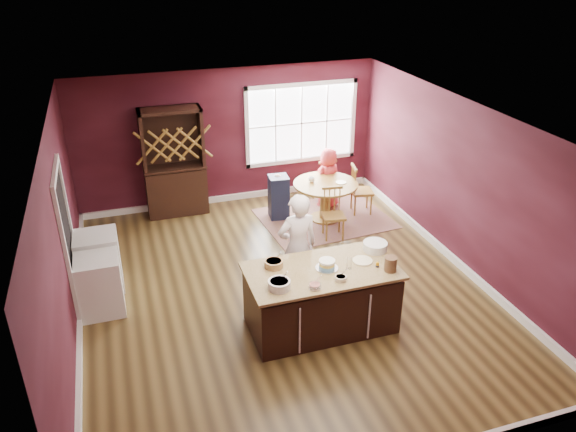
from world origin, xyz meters
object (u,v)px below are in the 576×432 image
at_px(chair_east, 362,189).
at_px(chair_south, 334,214).
at_px(chair_north, 324,179).
at_px(seated_woman, 328,178).
at_px(baker, 297,247).
at_px(toddler, 282,178).
at_px(hutch, 174,163).
at_px(high_chair, 279,196).
at_px(washer, 100,285).
at_px(dryer, 99,262).
at_px(dining_table, 325,194).
at_px(layer_cake, 327,264).
at_px(kitchen_island, 321,299).

relative_size(chair_east, chair_south, 1.06).
bearing_deg(chair_south, chair_north, 84.85).
distance_m(chair_south, seated_woman, 1.32).
bearing_deg(baker, chair_east, -134.72).
height_order(toddler, hutch, hutch).
height_order(baker, seated_woman, baker).
distance_m(high_chair, washer, 3.94).
relative_size(seated_woman, toddler, 4.70).
relative_size(seated_woman, dryer, 1.33).
relative_size(seated_woman, high_chair, 1.38).
distance_m(dining_table, high_chair, 0.90).
height_order(baker, layer_cake, baker).
bearing_deg(seated_woman, chair_east, 117.19).
bearing_deg(toddler, layer_cake, -97.44).
relative_size(baker, toddler, 6.46).
height_order(chair_north, hutch, hutch).
height_order(chair_north, dryer, chair_north).
height_order(seated_woman, dryer, seated_woman).
bearing_deg(chair_east, washer, 121.90).
relative_size(kitchen_island, dining_table, 1.67).
bearing_deg(hutch, kitchen_island, -72.09).
xyz_separation_m(kitchen_island, seated_woman, (1.53, 3.60, 0.17)).
bearing_deg(hutch, high_chair, -24.08).
height_order(layer_cake, high_chair, layer_cake).
height_order(kitchen_island, chair_south, chair_south).
xyz_separation_m(kitchen_island, chair_east, (2.06, 3.14, 0.06)).
distance_m(chair_east, toddler, 1.60).
height_order(kitchen_island, dryer, kitchen_island).
bearing_deg(toddler, dining_table, -25.02).
height_order(chair_north, washer, chair_north).
distance_m(kitchen_island, washer, 3.16).
xyz_separation_m(dining_table, layer_cake, (-1.20, -3.08, 0.45)).
bearing_deg(chair_east, chair_south, 142.25).
height_order(kitchen_island, dining_table, kitchen_island).
xyz_separation_m(baker, dryer, (-2.81, 1.14, -0.38)).
bearing_deg(dryer, washer, -90.00).
bearing_deg(hutch, dryer, -123.11).
bearing_deg(dining_table, chair_north, 70.90).
bearing_deg(high_chair, layer_cake, -91.32).
distance_m(chair_east, hutch, 3.65).
distance_m(hutch, washer, 3.36).
distance_m(kitchen_island, dining_table, 3.34).
distance_m(seated_woman, high_chair, 1.11).
xyz_separation_m(chair_north, washer, (-4.42, -2.57, -0.04)).
bearing_deg(kitchen_island, dryer, 145.86).
relative_size(dining_table, chair_south, 1.30).
relative_size(baker, layer_cake, 5.48).
bearing_deg(chair_east, toddler, 90.70).
bearing_deg(chair_south, layer_cake, -104.89).
distance_m(seated_woman, washer, 4.97).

